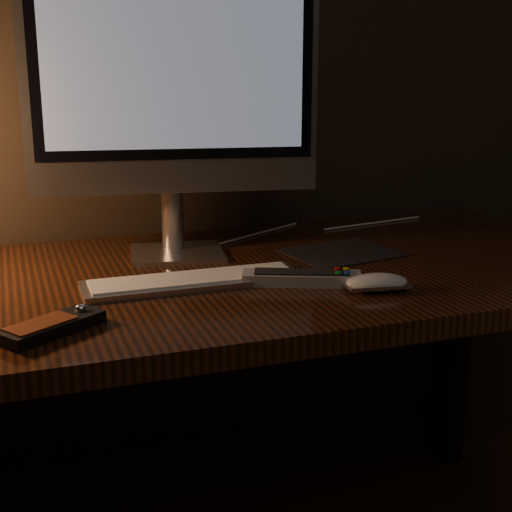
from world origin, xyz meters
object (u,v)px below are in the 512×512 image
object	(u,v)px
desk	(236,319)
media_remote	(52,326)
tv_remote	(302,278)
mouse	(376,285)
keyboard	(194,280)
monitor	(173,78)

from	to	relation	value
desk	media_remote	distance (m)	0.52
desk	tv_remote	xyz separation A→B (m)	(0.06, -0.20, 0.14)
desk	tv_remote	world-z (taller)	tv_remote
mouse	desk	bearing A→B (deg)	130.65
media_remote	keyboard	bearing A→B (deg)	-0.82
monitor	media_remote	xyz separation A→B (m)	(-0.29, -0.39, -0.36)
keyboard	monitor	bearing A→B (deg)	84.19
mouse	keyboard	bearing A→B (deg)	162.79
media_remote	tv_remote	world-z (taller)	media_remote
desk	mouse	world-z (taller)	mouse
monitor	desk	bearing A→B (deg)	-28.86
monitor	keyboard	distance (m)	0.42
desk	tv_remote	bearing A→B (deg)	-72.20
tv_remote	keyboard	bearing A→B (deg)	-176.62
keyboard	media_remote	distance (m)	0.32
desk	keyboard	bearing A→B (deg)	-132.44
desk	media_remote	world-z (taller)	media_remote
mouse	media_remote	size ratio (longest dim) A/B	0.68
keyboard	mouse	world-z (taller)	mouse
mouse	tv_remote	distance (m)	0.14
monitor	keyboard	size ratio (longest dim) A/B	1.53
mouse	monitor	bearing A→B (deg)	136.30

